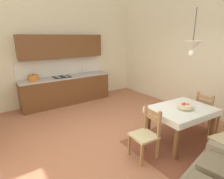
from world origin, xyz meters
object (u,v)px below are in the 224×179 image
object	(u,v)px
kitchen_cabinetry	(66,78)
dining_chair_tv_side	(146,135)
dining_chair_window_side	(206,113)
dining_table	(181,114)
pendant_lamp	(193,46)
fruit_bowl	(185,106)

from	to	relation	value
kitchen_cabinetry	dining_chair_tv_side	xyz separation A→B (m)	(0.06, -3.59, -0.41)
dining_chair_window_side	dining_chair_tv_side	bearing A→B (deg)	176.54
dining_table	pendant_lamp	world-z (taller)	pendant_lamp
pendant_lamp	kitchen_cabinetry	bearing A→B (deg)	103.65
dining_table	dining_chair_window_side	xyz separation A→B (m)	(0.91, -0.06, -0.18)
dining_chair_window_side	pendant_lamp	distance (m)	1.85
dining_chair_tv_side	dining_chair_window_side	size ratio (longest dim) A/B	1.00
dining_chair_window_side	dining_table	bearing A→B (deg)	176.20
kitchen_cabinetry	pendant_lamp	xyz separation A→B (m)	(0.92, -3.77, 1.14)
kitchen_cabinetry	dining_table	bearing A→B (deg)	-74.45
kitchen_cabinetry	dining_chair_tv_side	bearing A→B (deg)	-89.08
dining_chair_window_side	fruit_bowl	bearing A→B (deg)	179.97
dining_table	dining_chair_window_side	world-z (taller)	dining_chair_window_side
kitchen_cabinetry	dining_chair_window_side	xyz separation A→B (m)	(1.92, -3.70, -0.41)
kitchen_cabinetry	dining_chair_tv_side	distance (m)	3.61
dining_chair_tv_side	fruit_bowl	distance (m)	1.04
kitchen_cabinetry	dining_chair_tv_side	size ratio (longest dim) A/B	3.12
pendant_lamp	dining_table	bearing A→B (deg)	53.36
dining_chair_tv_side	dining_table	bearing A→B (deg)	-3.14
kitchen_cabinetry	pendant_lamp	bearing A→B (deg)	-76.35
dining_table	dining_chair_tv_side	size ratio (longest dim) A/B	1.44
dining_table	kitchen_cabinetry	bearing A→B (deg)	105.55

